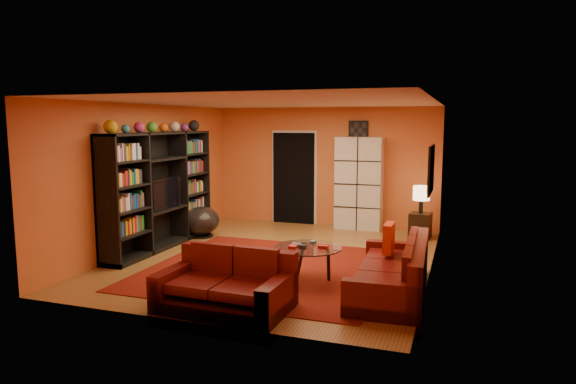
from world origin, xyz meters
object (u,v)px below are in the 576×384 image
(tv, at_px, (160,194))
(table_lamp, at_px, (421,194))
(entertainment_unit, at_px, (160,190))
(bowl_chair, at_px, (201,221))
(storage_cabinet, at_px, (359,183))
(sofa, at_px, (397,272))
(coffee_table, at_px, (308,250))
(side_table, at_px, (420,226))
(loveseat, at_px, (228,285))

(tv, height_order, table_lamp, tv)
(entertainment_unit, relative_size, bowl_chair, 4.02)
(entertainment_unit, height_order, storage_cabinet, entertainment_unit)
(entertainment_unit, relative_size, tv, 3.04)
(sofa, xyz_separation_m, storage_cabinet, (-1.32, 3.99, 0.70))
(coffee_table, bearing_deg, side_table, 68.86)
(sofa, xyz_separation_m, coffee_table, (-1.29, 0.12, 0.17))
(storage_cabinet, xyz_separation_m, table_lamp, (1.34, -0.50, -0.10))
(entertainment_unit, xyz_separation_m, storage_cabinet, (3.10, 2.80, -0.07))
(tv, relative_size, table_lamp, 1.83)
(entertainment_unit, relative_size, table_lamp, 5.57)
(loveseat, xyz_separation_m, bowl_chair, (-2.23, 3.41, 0.04))
(entertainment_unit, distance_m, table_lamp, 5.00)
(bowl_chair, relative_size, side_table, 1.49)
(sofa, relative_size, storage_cabinet, 1.16)
(storage_cabinet, relative_size, bowl_chair, 2.64)
(storage_cabinet, height_order, bowl_chair, storage_cabinet)
(coffee_table, height_order, bowl_chair, bowl_chair)
(loveseat, xyz_separation_m, table_lamp, (1.93, 4.71, 0.60))
(sofa, bearing_deg, bowl_chair, 149.77)
(loveseat, relative_size, side_table, 3.23)
(coffee_table, bearing_deg, loveseat, -114.97)
(tv, height_order, coffee_table, tv)
(entertainment_unit, relative_size, side_table, 6.00)
(storage_cabinet, xyz_separation_m, bowl_chair, (-2.82, -1.81, -0.66))
(loveseat, height_order, table_lamp, table_lamp)
(entertainment_unit, relative_size, sofa, 1.31)
(entertainment_unit, distance_m, side_table, 5.06)
(loveseat, xyz_separation_m, side_table, (1.93, 4.71, -0.03))
(table_lamp, bearing_deg, sofa, -90.30)
(tv, height_order, storage_cabinet, storage_cabinet)
(tv, relative_size, bowl_chair, 1.32)
(bowl_chair, height_order, table_lamp, table_lamp)
(tv, distance_m, table_lamp, 4.99)
(entertainment_unit, bearing_deg, storage_cabinet, 42.12)
(entertainment_unit, xyz_separation_m, bowl_chair, (0.27, 0.99, -0.73))
(side_table, bearing_deg, loveseat, -112.25)
(storage_cabinet, relative_size, side_table, 3.93)
(entertainment_unit, distance_m, storage_cabinet, 4.18)
(table_lamp, bearing_deg, loveseat, -112.25)
(storage_cabinet, xyz_separation_m, side_table, (1.34, -0.50, -0.73))
(bowl_chair, distance_m, table_lamp, 4.39)
(loveseat, height_order, coffee_table, loveseat)
(coffee_table, relative_size, bowl_chair, 1.32)
(coffee_table, xyz_separation_m, bowl_chair, (-2.85, 2.07, -0.13))
(tv, relative_size, storage_cabinet, 0.50)
(sofa, height_order, side_table, sofa)
(entertainment_unit, distance_m, coffee_table, 3.36)
(sofa, relative_size, coffee_table, 2.32)
(coffee_table, distance_m, bowl_chair, 3.52)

